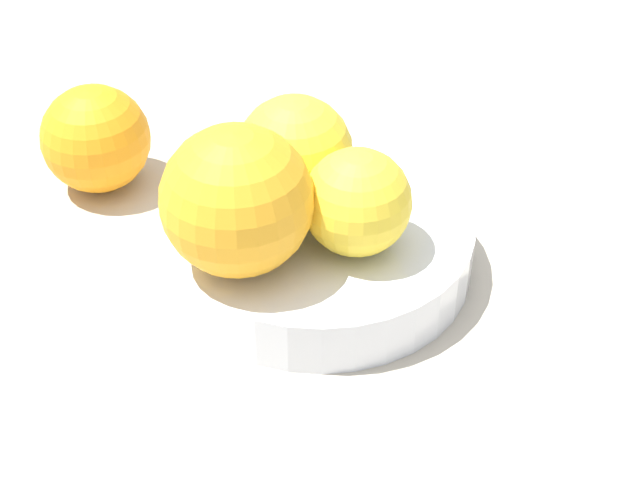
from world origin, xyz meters
The scene contains 6 objects.
ground_plane centered at (0.00, 0.00, -1.00)cm, with size 110.00×110.00×2.00cm, color #BCB29E.
fruit_bowl centered at (0.00, 0.00, 1.66)cm, with size 19.12×19.12×3.51cm.
orange_in_bowl_0 centered at (1.91, 1.95, 7.13)cm, with size 7.26×7.26×7.26cm, color yellow.
orange_in_bowl_1 centered at (-1.88, -2.54, 6.72)cm, with size 6.43×6.43×6.43cm, color yellow.
orange_in_bowl_2 centered at (-4.58, 3.86, 7.88)cm, with size 8.75×8.75×8.75cm, color #F9A823.
orange_loose_0 centered at (6.17, 17.03, 3.80)cm, with size 7.59×7.59×7.59cm, color orange.
Camera 1 is at (-45.40, -8.60, 38.43)cm, focal length 52.61 mm.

